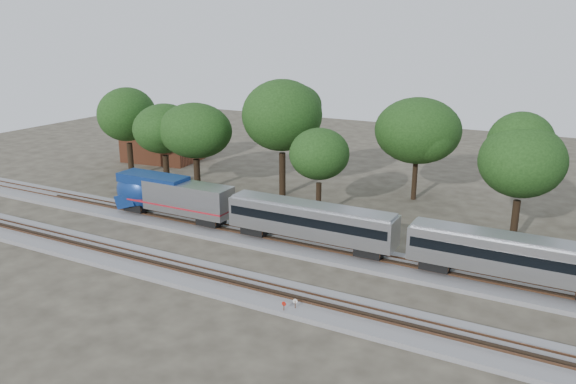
% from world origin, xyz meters
% --- Properties ---
extents(ground, '(160.00, 160.00, 0.00)m').
position_xyz_m(ground, '(0.00, 0.00, 0.00)').
color(ground, '#383328').
rests_on(ground, ground).
extents(track_far, '(160.00, 5.00, 0.73)m').
position_xyz_m(track_far, '(0.00, 6.00, 0.21)').
color(track_far, slate).
rests_on(track_far, ground).
extents(track_near, '(160.00, 5.00, 0.73)m').
position_xyz_m(track_near, '(0.00, -4.00, 0.21)').
color(track_near, slate).
rests_on(track_near, ground).
extents(train, '(85.87, 2.95, 4.36)m').
position_xyz_m(train, '(19.24, 6.00, 3.08)').
color(train, '#AAACB1').
rests_on(train, ground).
extents(switch_stand_red, '(0.35, 0.07, 1.10)m').
position_xyz_m(switch_stand_red, '(5.02, -6.18, 0.70)').
color(switch_stand_red, '#512D19').
rests_on(switch_stand_red, ground).
extents(switch_stand_white, '(0.36, 0.09, 1.14)m').
position_xyz_m(switch_stand_white, '(5.59, -5.47, 0.73)').
color(switch_stand_white, '#512D19').
rests_on(switch_stand_white, ground).
extents(switch_lever, '(0.55, 0.38, 0.30)m').
position_xyz_m(switch_lever, '(5.34, -5.97, 0.15)').
color(switch_lever, '#512D19').
rests_on(switch_lever, ground).
extents(brick_building, '(11.94, 9.05, 5.36)m').
position_xyz_m(brick_building, '(-35.67, 28.63, 2.70)').
color(brick_building, brown).
rests_on(brick_building, ground).
extents(tree_0, '(8.91, 8.91, 12.56)m').
position_xyz_m(tree_0, '(-33.36, 18.98, 8.75)').
color(tree_0, black).
rests_on(tree_0, ground).
extents(tree_1, '(7.89, 7.89, 11.12)m').
position_xyz_m(tree_1, '(-25.29, 17.06, 7.74)').
color(tree_1, black).
rests_on(tree_1, ground).
extents(tree_2, '(8.11, 8.11, 11.43)m').
position_xyz_m(tree_2, '(-20.06, 16.78, 7.96)').
color(tree_2, black).
rests_on(tree_2, ground).
extents(tree_3, '(10.26, 10.26, 14.47)m').
position_xyz_m(tree_3, '(-9.81, 20.70, 10.09)').
color(tree_3, black).
rests_on(tree_3, ground).
extents(tree_4, '(7.23, 7.23, 10.19)m').
position_xyz_m(tree_4, '(-2.37, 15.54, 7.09)').
color(tree_4, black).
rests_on(tree_4, ground).
extents(tree_5, '(8.69, 8.69, 12.25)m').
position_xyz_m(tree_5, '(5.29, 26.74, 8.53)').
color(tree_5, black).
rests_on(tree_5, ground).
extents(tree_6, '(8.58, 8.58, 12.09)m').
position_xyz_m(tree_6, '(18.02, 16.47, 8.42)').
color(tree_6, black).
rests_on(tree_6, ground).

